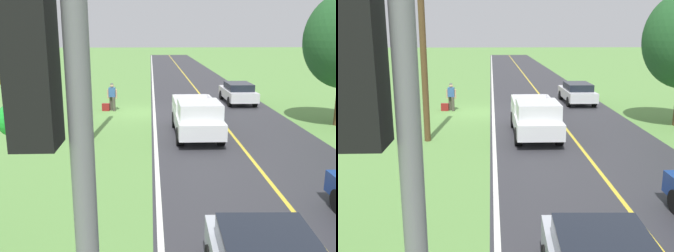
% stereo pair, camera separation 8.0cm
% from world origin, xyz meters
% --- Properties ---
extents(ground_plane, '(200.00, 200.00, 0.00)m').
position_xyz_m(ground_plane, '(0.00, 0.00, 0.00)').
color(ground_plane, '#609347').
extents(road_surface, '(7.76, 120.00, 0.00)m').
position_xyz_m(road_surface, '(-4.74, 0.00, 0.00)').
color(road_surface, '#333338').
rests_on(road_surface, ground).
extents(lane_edge_line, '(0.16, 117.60, 0.00)m').
position_xyz_m(lane_edge_line, '(-1.04, 0.00, 0.01)').
color(lane_edge_line, silver).
rests_on(lane_edge_line, ground).
extents(lane_centre_line, '(0.14, 117.60, 0.00)m').
position_xyz_m(lane_centre_line, '(-4.74, 0.00, 0.01)').
color(lane_centre_line, gold).
rests_on(lane_centre_line, ground).
extents(hitchhiker_walking, '(0.62, 0.52, 1.75)m').
position_xyz_m(hitchhiker_walking, '(1.56, -0.67, 0.98)').
color(hitchhiker_walking, '#4C473D').
rests_on(hitchhiker_walking, ground).
extents(suitcase_carried, '(0.47, 0.22, 0.47)m').
position_xyz_m(suitcase_carried, '(1.98, -0.61, 0.23)').
color(suitcase_carried, maroon).
rests_on(suitcase_carried, ground).
extents(pickup_truck_passing, '(2.10, 5.40, 1.82)m').
position_xyz_m(pickup_truck_passing, '(-2.98, 5.70, 0.97)').
color(pickup_truck_passing, silver).
rests_on(pickup_truck_passing, ground).
extents(traffic_light_mast, '(0.61, 0.32, 5.20)m').
position_xyz_m(traffic_light_mast, '(-0.24, 20.76, 3.55)').
color(traffic_light_mast, slate).
rests_on(traffic_light_mast, ground).
extents(sedan_near_oncoming, '(1.97, 4.42, 1.41)m').
position_xyz_m(sedan_near_oncoming, '(-6.87, -2.97, 0.75)').
color(sedan_near_oncoming, silver).
rests_on(sedan_near_oncoming, ground).
extents(utility_pole_roadside, '(0.28, 0.28, 8.78)m').
position_xyz_m(utility_pole_roadside, '(1.98, 6.23, 4.39)').
color(utility_pole_roadside, brown).
rests_on(utility_pole_roadside, ground).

